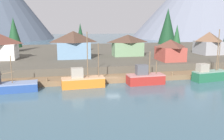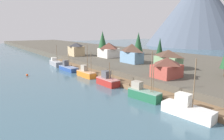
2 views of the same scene
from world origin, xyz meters
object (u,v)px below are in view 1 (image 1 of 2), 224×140
at_px(house_red, 170,50).
at_px(conifer_near_left, 14,32).
at_px(fishing_boat_green, 209,74).
at_px(conifer_back_left, 80,36).
at_px(fishing_boat_blue, 7,86).
at_px(house_blue, 74,45).
at_px(conifer_back_right, 168,26).
at_px(fishing_boat_red, 145,78).
at_px(fishing_boat_orange, 82,81).
at_px(house_green, 128,45).
at_px(house_white, 0,46).
at_px(house_grey, 209,43).
at_px(conifer_mid_right, 177,36).

bearing_deg(house_red, conifer_near_left, 144.88).
height_order(fishing_boat_green, conifer_back_left, conifer_back_left).
bearing_deg(fishing_boat_blue, house_blue, 53.93).
distance_m(house_red, conifer_back_right, 27.76).
distance_m(fishing_boat_red, house_blue, 22.69).
distance_m(fishing_boat_orange, house_red, 24.26).
bearing_deg(house_green, conifer_back_left, 140.40).
relative_size(fishing_boat_red, house_white, 0.85).
bearing_deg(conifer_near_left, house_grey, -18.50).
xyz_separation_m(house_red, conifer_near_left, (-39.00, 27.42, 3.36)).
height_order(fishing_boat_blue, fishing_boat_orange, fishing_boat_orange).
bearing_deg(house_grey, fishing_boat_blue, -158.10).
relative_size(house_green, house_white, 1.04).
relative_size(house_grey, conifer_back_left, 0.83).
bearing_deg(fishing_boat_blue, conifer_back_right, 34.96).
bearing_deg(house_grey, fishing_boat_green, -122.89).
distance_m(fishing_boat_orange, house_blue, 19.25).
bearing_deg(conifer_back_left, house_green, -39.60).
xyz_separation_m(house_green, conifer_back_right, (18.22, 15.14, 4.74)).
xyz_separation_m(fishing_boat_blue, fishing_boat_red, (23.79, 0.30, 0.25)).
distance_m(fishing_boat_green, conifer_back_left, 38.37).
xyz_separation_m(fishing_boat_red, house_white, (-29.47, 21.12, 4.49)).
relative_size(house_blue, house_red, 1.26).
height_order(fishing_boat_orange, conifer_back_right, conifer_back_right).
distance_m(conifer_near_left, conifer_back_right, 49.81).
relative_size(fishing_boat_red, fishing_boat_green, 0.68).
bearing_deg(house_grey, conifer_mid_right, 155.78).
relative_size(fishing_boat_blue, house_red, 1.39).
bearing_deg(fishing_boat_green, fishing_boat_blue, 171.83).
relative_size(fishing_boat_orange, conifer_back_left, 1.11).
distance_m(house_blue, house_red, 23.32).
bearing_deg(house_green, conifer_near_left, 150.98).
relative_size(fishing_boat_green, house_green, 1.20).
xyz_separation_m(fishing_boat_orange, house_white, (-17.94, 21.05, 4.51)).
bearing_deg(fishing_boat_red, conifer_mid_right, 51.34).
height_order(house_green, conifer_near_left, conifer_near_left).
distance_m(house_blue, conifer_near_left, 25.98).
bearing_deg(fishing_boat_blue, house_white, 100.76).
distance_m(house_blue, house_green, 14.51).
bearing_deg(conifer_back_right, house_white, -163.71).
height_order(house_red, conifer_back_left, conifer_back_left).
relative_size(house_grey, conifer_near_left, 0.69).
bearing_deg(conifer_back_right, conifer_back_left, -169.75).
bearing_deg(house_red, fishing_boat_red, -132.98).
bearing_deg(fishing_boat_green, fishing_boat_orange, 171.06).
relative_size(fishing_boat_blue, house_white, 1.16).
relative_size(fishing_boat_red, house_blue, 0.81).
bearing_deg(fishing_boat_orange, house_grey, 24.65).
relative_size(house_blue, conifer_near_left, 0.80).
xyz_separation_m(house_red, conifer_mid_right, (7.96, 12.64, 2.57)).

